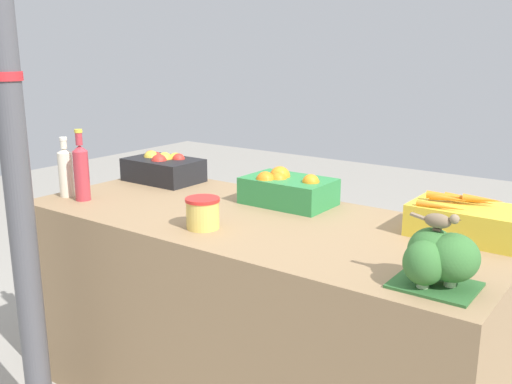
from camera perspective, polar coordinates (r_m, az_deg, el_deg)
The scene contains 10 objects.
market_table at distance 2.33m, azimuth 0.00°, elevation -12.18°, with size 1.88×0.80×0.81m, color #937551.
support_pole at distance 2.09m, azimuth -23.53°, elevation 8.81°, with size 0.11×0.11×2.57m.
apple_crate at distance 2.80m, azimuth -9.26°, elevation 2.42°, with size 0.36×0.23×0.14m.
orange_crate at distance 2.35m, azimuth 3.21°, elevation 0.30°, with size 0.36×0.23×0.15m.
carrot_crate at distance 2.07m, azimuth 20.21°, elevation -2.64°, with size 0.36×0.23×0.15m.
broccoli_pile at distance 1.60m, azimuth 17.76°, elevation -6.32°, with size 0.22×0.19×0.16m.
juice_bottle_cloudy at distance 2.60m, azimuth -18.49°, elevation 1.99°, with size 0.06×0.06×0.26m.
juice_bottle_ruby at distance 2.51m, azimuth -17.07°, elevation 2.04°, with size 0.06×0.06×0.30m.
pickle_jar at distance 2.04m, azimuth -5.35°, elevation -2.10°, with size 0.12×0.12×0.11m.
sparrow_bird at distance 1.58m, azimuth 17.89°, elevation -2.74°, with size 0.14×0.04×0.05m.
Camera 1 is at (1.23, -1.69, 1.44)m, focal length 40.00 mm.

